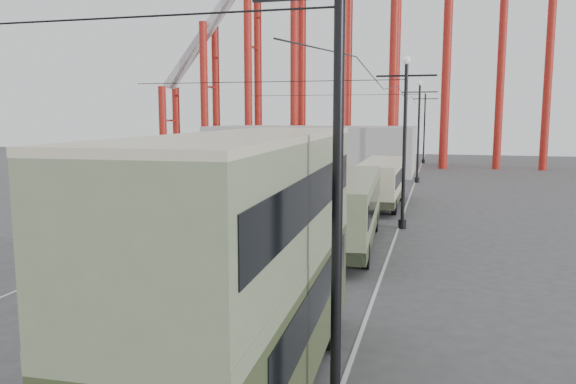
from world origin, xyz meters
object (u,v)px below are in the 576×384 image
(single_decker_cream, at_px, (382,181))
(pedestrian, at_px, (258,224))
(single_decker_green, at_px, (346,207))
(lamp_post_near, at_px, (340,21))
(double_decker_bus, at_px, (252,255))

(single_decker_cream, distance_m, pedestrian, 13.69)
(single_decker_green, height_order, pedestrian, single_decker_green)
(single_decker_green, distance_m, pedestrian, 4.39)
(lamp_post_near, distance_m, double_decker_bus, 5.09)
(double_decker_bus, distance_m, single_decker_green, 15.22)
(pedestrian, bearing_deg, lamp_post_near, 117.75)
(double_decker_bus, bearing_deg, single_decker_green, 89.28)
(single_decker_cream, bearing_deg, single_decker_green, -91.85)
(double_decker_bus, distance_m, single_decker_cream, 27.54)
(double_decker_bus, bearing_deg, pedestrian, 105.38)
(pedestrian, bearing_deg, single_decker_green, -169.12)
(lamp_post_near, distance_m, single_decker_cream, 29.15)
(pedestrian, bearing_deg, single_decker_cream, -105.64)
(lamp_post_near, bearing_deg, single_decker_green, 98.36)
(double_decker_bus, xyz_separation_m, pedestrian, (-4.63, 14.69, -2.35))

